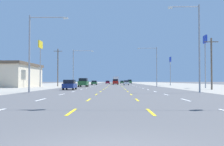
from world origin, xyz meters
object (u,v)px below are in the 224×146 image
at_px(suv_far_right_distant_a, 130,82).
at_px(sedan_inner_right_distant_b, 122,82).
at_px(box_truck_center_turn_farther, 116,80).
at_px(pole_sign_right_row_2, 170,65).
at_px(streetlight_left_row_0, 34,47).
at_px(suv_center_turn_far, 115,82).
at_px(hatchback_far_left_nearest, 70,85).
at_px(sedan_inner_left_farthest, 108,82).
at_px(streetlight_left_row_1, 76,65).
at_px(pole_sign_right_row_1, 205,49).
at_px(suv_far_left_near, 83,82).
at_px(pole_sign_left_row_1, 40,51).
at_px(streetlight_right_row_1, 155,63).
at_px(sedan_far_left_midfar, 94,83).
at_px(streetlight_right_row_0, 196,42).
at_px(hatchback_inner_right_mid, 126,83).

height_order(suv_far_right_distant_a, sedan_inner_right_distant_b, suv_far_right_distant_a).
bearing_deg(box_truck_center_turn_farther, pole_sign_right_row_2, -66.46).
xyz_separation_m(sedan_inner_right_distant_b, pole_sign_right_row_2, (13.23, -53.20, 5.49)).
bearing_deg(suv_far_right_distant_a, streetlight_left_row_0, -99.47).
distance_m(suv_center_turn_far, sedan_inner_right_distant_b, 39.07).
bearing_deg(hatchback_far_left_nearest, box_truck_center_turn_farther, 84.67).
bearing_deg(sedan_inner_left_farthest, hatchback_far_left_nearest, -92.58).
distance_m(suv_far_right_distant_a, pole_sign_right_row_2, 53.23).
bearing_deg(streetlight_left_row_0, streetlight_left_row_1, 89.88).
bearing_deg(streetlight_left_row_0, pole_sign_right_row_1, 36.10).
xyz_separation_m(suv_far_left_near, box_truck_center_turn_farther, (7.40, 56.39, 0.81)).
relative_size(sedan_inner_left_farthest, suv_far_right_distant_a, 0.92).
bearing_deg(pole_sign_left_row_1, suv_far_left_near, 26.95).
relative_size(suv_far_right_distant_a, pole_sign_left_row_1, 0.50).
distance_m(sedan_inner_left_farthest, streetlight_right_row_1, 55.48).
xyz_separation_m(sedan_far_left_midfar, suv_far_right_distant_a, (14.17, 41.48, 0.27)).
bearing_deg(streetlight_right_row_0, pole_sign_right_row_2, 82.02).
relative_size(hatchback_inner_right_mid, suv_center_turn_far, 0.80).
relative_size(sedan_far_left_midfar, streetlight_left_row_1, 0.50).
distance_m(streetlight_left_row_0, streetlight_left_row_1, 32.81).
bearing_deg(streetlight_left_row_0, pole_sign_left_row_1, 104.24).
bearing_deg(pole_sign_left_row_1, suv_far_right_distant_a, 73.14).
relative_size(sedan_inner_left_farthest, streetlight_left_row_0, 0.49).
relative_size(suv_far_left_near, pole_sign_left_row_1, 0.50).
bearing_deg(streetlight_left_row_0, suv_center_turn_far, 81.10).
relative_size(suv_center_turn_far, suv_far_right_distant_a, 1.00).
xyz_separation_m(suv_far_right_distant_a, pole_sign_right_row_2, (9.47, -52.12, 5.22)).
height_order(suv_far_left_near, hatchback_inner_right_mid, suv_far_left_near).
xyz_separation_m(suv_far_left_near, streetlight_right_row_0, (16.99, -28.87, 4.96)).
xyz_separation_m(sedan_inner_right_distant_b, streetlight_left_row_1, (-12.85, -68.24, 4.58)).
distance_m(suv_center_turn_far, sedan_inner_left_farthest, 24.66).
distance_m(hatchback_far_left_nearest, streetlight_right_row_1, 29.27).
height_order(hatchback_far_left_nearest, streetlight_left_row_0, streetlight_left_row_0).
distance_m(pole_sign_right_row_1, streetlight_right_row_1, 15.34).
bearing_deg(streetlight_right_row_1, box_truck_center_turn_farther, 100.17).
relative_size(sedan_far_left_midfar, pole_sign_left_row_1, 0.46).
distance_m(sedan_inner_left_farthest, streetlight_left_row_1, 54.25).
bearing_deg(suv_far_right_distant_a, pole_sign_right_row_1, -82.59).
xyz_separation_m(hatchback_far_left_nearest, suv_center_turn_far, (6.98, 52.98, 0.24)).
relative_size(pole_sign_left_row_1, pole_sign_right_row_1, 0.97).
distance_m(suv_center_turn_far, streetlight_left_row_0, 63.02).
distance_m(suv_far_right_distant_a, pole_sign_left_row_1, 79.17).
bearing_deg(sedan_far_left_midfar, suv_far_left_near, -90.11).
relative_size(sedan_far_left_midfar, streetlight_right_row_0, 0.43).
bearing_deg(hatchback_inner_right_mid, streetlight_left_row_1, -120.13).
distance_m(hatchback_inner_right_mid, suv_far_right_distant_a, 44.52).
distance_m(hatchback_far_left_nearest, pole_sign_right_row_1, 27.41).
distance_m(sedan_inner_left_farthest, pole_sign_right_row_1, 70.26).
relative_size(hatchback_inner_right_mid, pole_sign_right_row_1, 0.38).
distance_m(hatchback_far_left_nearest, pole_sign_right_row_2, 45.57).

